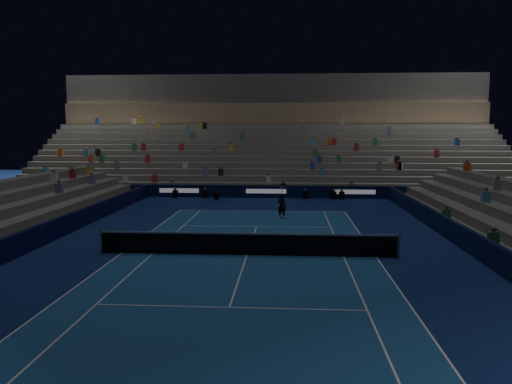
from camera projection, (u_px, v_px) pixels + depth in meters
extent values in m
plane|color=navy|center=(247.00, 255.00, 21.31)|extent=(90.00, 90.00, 0.00)
cube|color=navy|center=(247.00, 255.00, 21.31)|extent=(10.97, 23.77, 0.01)
cube|color=black|center=(266.00, 192.00, 39.57)|extent=(44.00, 0.25, 1.00)
cube|color=black|center=(479.00, 247.00, 20.63)|extent=(0.25, 37.00, 1.00)
cube|color=black|center=(28.00, 241.00, 21.87)|extent=(0.25, 37.00, 1.00)
cube|color=slate|center=(267.00, 193.00, 40.59)|extent=(44.00, 1.00, 0.50)
cube|color=slate|center=(267.00, 189.00, 41.55)|extent=(44.00, 1.00, 1.00)
cube|color=slate|center=(268.00, 184.00, 42.51)|extent=(44.00, 1.00, 1.50)
cube|color=slate|center=(268.00, 180.00, 43.47)|extent=(44.00, 1.00, 2.00)
cube|color=slate|center=(269.00, 177.00, 44.43)|extent=(44.00, 1.00, 2.50)
cube|color=slate|center=(269.00, 173.00, 45.39)|extent=(44.00, 1.00, 3.00)
cube|color=slate|center=(269.00, 169.00, 46.35)|extent=(44.00, 1.00, 3.50)
cube|color=slate|center=(270.00, 166.00, 47.31)|extent=(44.00, 1.00, 4.00)
cube|color=slate|center=(270.00, 163.00, 48.27)|extent=(44.00, 1.00, 4.50)
cube|color=slate|center=(271.00, 159.00, 49.23)|extent=(44.00, 1.00, 5.00)
cube|color=slate|center=(271.00, 156.00, 50.19)|extent=(44.00, 1.00, 5.50)
cube|color=slate|center=(271.00, 153.00, 51.15)|extent=(44.00, 1.00, 6.00)
cube|color=#886F54|center=(272.00, 114.00, 51.74)|extent=(44.00, 0.60, 2.20)
cube|color=#3F3F3D|center=(272.00, 89.00, 52.81)|extent=(44.00, 2.40, 3.00)
cube|color=#63625E|center=(499.00, 253.00, 20.60)|extent=(1.00, 37.00, 0.50)
cube|color=slate|center=(11.00, 246.00, 21.95)|extent=(1.00, 37.00, 0.50)
cylinder|color=#B2B2B7|center=(101.00, 241.00, 21.65)|extent=(0.10, 0.10, 1.10)
cylinder|color=#B2B2B7|center=(399.00, 245.00, 20.83)|extent=(0.10, 0.10, 1.10)
cube|color=black|center=(247.00, 245.00, 21.25)|extent=(12.80, 0.03, 0.90)
cube|color=white|center=(247.00, 234.00, 21.19)|extent=(12.80, 0.04, 0.08)
imported|color=black|center=(282.00, 206.00, 30.24)|extent=(0.65, 0.53, 1.54)
cube|color=black|center=(217.00, 196.00, 38.80)|extent=(0.47, 0.54, 0.53)
cylinder|color=black|center=(216.00, 195.00, 38.37)|extent=(0.22, 0.37, 0.16)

